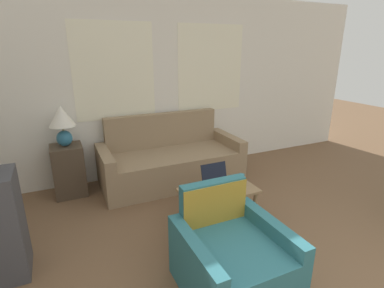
{
  "coord_description": "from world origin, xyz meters",
  "views": [
    {
      "loc": [
        -1.62,
        -0.58,
        1.87
      ],
      "look_at": [
        -0.17,
        2.55,
        0.75
      ],
      "focal_mm": 28.0,
      "sensor_mm": 36.0,
      "label": 1
    }
  ],
  "objects": [
    {
      "name": "cup_navy",
      "position": [
        0.18,
        1.99,
        0.46
      ],
      "size": [
        0.07,
        0.07,
        0.1
      ],
      "color": "teal",
      "rests_on": "coffee_table"
    },
    {
      "name": "cup_white",
      "position": [
        -0.45,
        1.95,
        0.46
      ],
      "size": [
        0.08,
        0.08,
        0.11
      ],
      "color": "#B23D38",
      "rests_on": "coffee_table"
    },
    {
      "name": "armchair",
      "position": [
        -0.51,
        1.1,
        0.26
      ],
      "size": [
        0.78,
        0.82,
        0.8
      ],
      "color": "#2D6B75",
      "rests_on": "ground_plane"
    },
    {
      "name": "side_table",
      "position": [
        -1.57,
        3.37,
        0.34
      ],
      "size": [
        0.39,
        0.39,
        0.67
      ],
      "color": "#4C3D2D",
      "rests_on": "ground_plane"
    },
    {
      "name": "laptop",
      "position": [
        -0.12,
        1.99,
        0.46
      ],
      "size": [
        0.3,
        0.3,
        0.24
      ],
      "color": "black",
      "rests_on": "coffee_table"
    },
    {
      "name": "cup_yellow",
      "position": [
        -0.37,
        1.81,
        0.45
      ],
      "size": [
        0.1,
        0.1,
        0.09
      ],
      "color": "#B23D38",
      "rests_on": "coffee_table"
    },
    {
      "name": "table_lamp",
      "position": [
        -1.57,
        3.37,
        1.0
      ],
      "size": [
        0.32,
        0.32,
        0.52
      ],
      "color": "teal",
      "rests_on": "side_table"
    },
    {
      "name": "couch",
      "position": [
        -0.21,
        3.23,
        0.28
      ],
      "size": [
        1.98,
        0.86,
        0.94
      ],
      "color": "#937A5B",
      "rests_on": "ground_plane"
    },
    {
      "name": "coffee_table",
      "position": [
        -0.14,
        1.95,
        0.35
      ],
      "size": [
        0.82,
        0.46,
        0.41
      ],
      "color": "#8E704C",
      "rests_on": "ground_plane"
    },
    {
      "name": "wall_back",
      "position": [
        -0.0,
        3.67,
        1.31
      ],
      "size": [
        6.93,
        0.06,
        2.6
      ],
      "color": "white",
      "rests_on": "ground_plane"
    }
  ]
}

